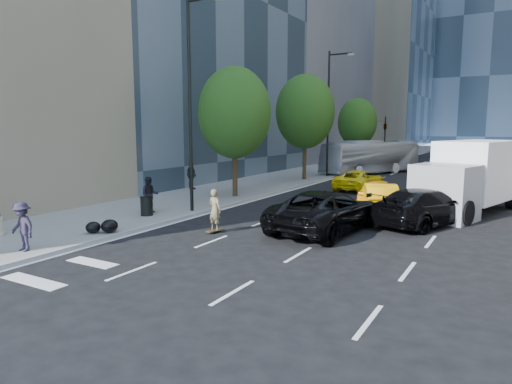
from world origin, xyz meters
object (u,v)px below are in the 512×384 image
Objects in this scene: box_truck at (470,176)px; black_sedan_lincoln at (326,211)px; trash_can at (147,206)px; black_sedan_mercedes at (424,207)px; city_bus at (371,157)px; skateboarder at (215,212)px.

black_sedan_lincoln is at bearing -105.49° from box_truck.
box_truck is (4.59, 7.34, 0.95)m from black_sedan_lincoln.
black_sedan_mercedes is at bearing 23.10° from trash_can.
city_bus is (-8.15, 20.61, 0.69)m from black_sedan_mercedes.
box_truck reaches higher than black_sedan_mercedes.
trash_can is at bearing 45.42° from black_sedan_mercedes.
black_sedan_mercedes is 12.30m from trash_can.
black_sedan_mercedes is 6.53× the size of trash_can.
city_bus is 25.64m from trash_can.
trash_can is (-3.16, -25.43, -0.92)m from city_bus.
trash_can is at bearing 0.95° from skateboarder.
black_sedan_lincoln is 4.51m from black_sedan_mercedes.
city_bus is (-1.19, 26.20, 0.66)m from skateboarder.
box_truck is at bearing -35.30° from city_bus.
skateboarder reaches higher than trash_can.
box_truck is (1.34, 4.22, 0.98)m from black_sedan_mercedes.
trash_can is (-8.05, -1.70, -0.26)m from black_sedan_lincoln.
black_sedan_mercedes is 0.71× the size of box_truck.
black_sedan_lincoln is 1.09× the size of black_sedan_mercedes.
skateboarder is at bearing -113.67° from box_truck.
skateboarder is 8.93m from black_sedan_mercedes.
black_sedan_lincoln is 8.23m from trash_can.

